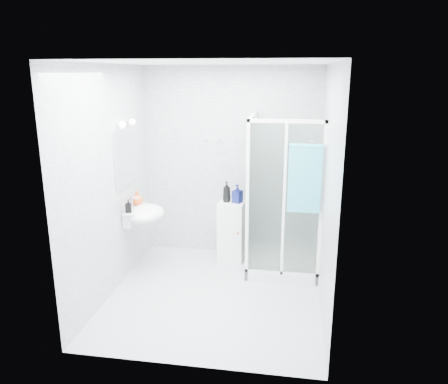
% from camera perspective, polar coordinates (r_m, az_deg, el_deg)
% --- Properties ---
extents(room, '(2.40, 2.60, 2.60)m').
position_cam_1_polar(room, '(4.75, -1.27, 0.67)').
color(room, silver).
rests_on(room, ground).
extents(shower_enclosure, '(0.90, 0.95, 2.00)m').
position_cam_1_polar(shower_enclosure, '(5.67, 6.90, -6.02)').
color(shower_enclosure, white).
rests_on(shower_enclosure, ground).
extents(wall_basin, '(0.46, 0.56, 0.35)m').
position_cam_1_polar(wall_basin, '(5.56, -10.45, -2.80)').
color(wall_basin, white).
rests_on(wall_basin, ground).
extents(mirror, '(0.02, 0.60, 0.70)m').
position_cam_1_polar(mirror, '(5.46, -12.78, 4.37)').
color(mirror, white).
rests_on(mirror, room).
extents(vanity_lights, '(0.10, 0.40, 0.08)m').
position_cam_1_polar(vanity_lights, '(5.38, -12.55, 8.76)').
color(vanity_lights, silver).
rests_on(vanity_lights, room).
extents(wall_hooks, '(0.23, 0.06, 0.03)m').
position_cam_1_polar(wall_hooks, '(5.94, -1.47, 6.79)').
color(wall_hooks, silver).
rests_on(wall_hooks, room).
extents(storage_cabinet, '(0.35, 0.37, 0.82)m').
position_cam_1_polar(storage_cabinet, '(5.99, 0.98, -5.11)').
color(storage_cabinet, white).
rests_on(storage_cabinet, ground).
extents(hand_towel, '(0.37, 0.05, 0.79)m').
position_cam_1_polar(hand_towel, '(5.02, 10.51, 1.94)').
color(hand_towel, '#31A3BA').
rests_on(hand_towel, shower_enclosure).
extents(shampoo_bottle_a, '(0.13, 0.13, 0.28)m').
position_cam_1_polar(shampoo_bottle_a, '(5.85, 0.35, 0.05)').
color(shampoo_bottle_a, black).
rests_on(shampoo_bottle_a, storage_cabinet).
extents(shampoo_bottle_b, '(0.15, 0.15, 0.25)m').
position_cam_1_polar(shampoo_bottle_b, '(5.82, 1.77, -0.22)').
color(shampoo_bottle_b, '#0C114B').
rests_on(shampoo_bottle_b, storage_cabinet).
extents(soap_dispenser_orange, '(0.15, 0.15, 0.19)m').
position_cam_1_polar(soap_dispenser_orange, '(5.67, -11.27, -0.79)').
color(soap_dispenser_orange, '#D55019').
rests_on(soap_dispenser_orange, wall_basin).
extents(soap_dispenser_black, '(0.09, 0.09, 0.16)m').
position_cam_1_polar(soap_dispenser_black, '(5.40, -12.37, -1.80)').
color(soap_dispenser_black, black).
rests_on(soap_dispenser_black, wall_basin).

